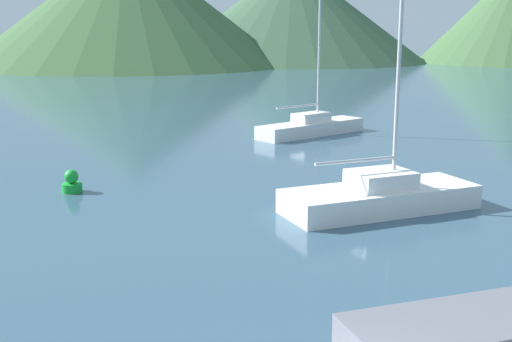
% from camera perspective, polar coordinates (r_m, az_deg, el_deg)
% --- Properties ---
extents(sailboat_inner, '(6.19, 4.88, 10.84)m').
position_cam_1_polar(sailboat_inner, '(33.52, 4.92, 4.09)').
color(sailboat_inner, white).
rests_on(sailboat_inner, ground_plane).
extents(sailboat_middle, '(6.39, 3.73, 8.83)m').
position_cam_1_polar(sailboat_middle, '(19.90, 10.99, -2.08)').
color(sailboat_middle, white).
rests_on(sailboat_middle, ground_plane).
extents(buoy_marker, '(0.68, 0.68, 0.78)m').
position_cam_1_polar(buoy_marker, '(22.62, -16.06, -1.02)').
color(buoy_marker, green).
rests_on(buoy_marker, ground_plane).
extents(hill_central, '(47.60, 47.60, 17.73)m').
position_cam_1_polar(hill_central, '(98.91, -11.29, 14.37)').
color(hill_central, '#3D6038').
rests_on(hill_central, ground_plane).
extents(hill_east, '(43.85, 43.85, 16.01)m').
position_cam_1_polar(hill_east, '(108.15, 3.24, 13.96)').
color(hill_east, '#38563D').
rests_on(hill_east, ground_plane).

